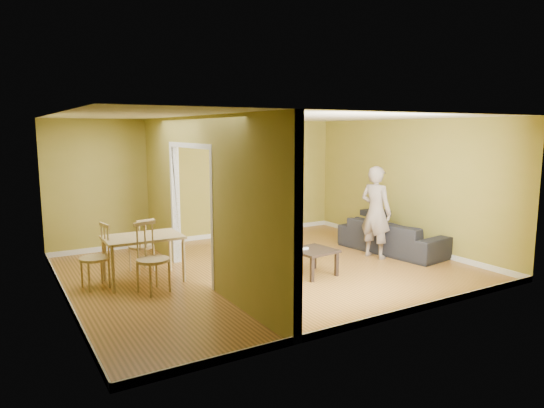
{
  "coord_description": "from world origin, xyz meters",
  "views": [
    {
      "loc": [
        -4.05,
        -7.03,
        2.38
      ],
      "look_at": [
        0.2,
        0.2,
        1.1
      ],
      "focal_mm": 32.0,
      "sensor_mm": 36.0,
      "label": 1
    }
  ],
  "objects_px": {
    "chair_near": "(153,258)",
    "chair_far": "(141,245)",
    "person": "(376,204)",
    "bookshelf": "(256,192)",
    "chair_left": "(95,256)",
    "sofa": "(392,232)",
    "coffee_table": "(313,253)",
    "dining_table": "(143,241)"
  },
  "relations": [
    {
      "from": "coffee_table",
      "to": "chair_far",
      "type": "xyz_separation_m",
      "value": [
        -2.39,
        1.66,
        0.09
      ]
    },
    {
      "from": "bookshelf",
      "to": "chair_far",
      "type": "distance_m",
      "value": 3.52
    },
    {
      "from": "chair_near",
      "to": "chair_far",
      "type": "relative_size",
      "value": 1.14
    },
    {
      "from": "person",
      "to": "chair_near",
      "type": "bearing_deg",
      "value": 73.84
    },
    {
      "from": "bookshelf",
      "to": "dining_table",
      "type": "relative_size",
      "value": 1.65
    },
    {
      "from": "dining_table",
      "to": "chair_near",
      "type": "xyz_separation_m",
      "value": [
        -0.02,
        -0.6,
        -0.13
      ]
    },
    {
      "from": "sofa",
      "to": "chair_far",
      "type": "height_order",
      "value": "chair_far"
    },
    {
      "from": "sofa",
      "to": "person",
      "type": "relative_size",
      "value": 1.06
    },
    {
      "from": "sofa",
      "to": "dining_table",
      "type": "distance_m",
      "value": 4.78
    },
    {
      "from": "dining_table",
      "to": "chair_far",
      "type": "distance_m",
      "value": 0.62
    },
    {
      "from": "person",
      "to": "chair_far",
      "type": "relative_size",
      "value": 2.2
    },
    {
      "from": "sofa",
      "to": "chair_left",
      "type": "distance_m",
      "value": 5.5
    },
    {
      "from": "person",
      "to": "bookshelf",
      "type": "xyz_separation_m",
      "value": [
        -0.96,
        2.93,
        -0.04
      ]
    },
    {
      "from": "coffee_table",
      "to": "chair_far",
      "type": "height_order",
      "value": "chair_far"
    },
    {
      "from": "dining_table",
      "to": "chair_near",
      "type": "bearing_deg",
      "value": -92.34
    },
    {
      "from": "chair_left",
      "to": "chair_far",
      "type": "bearing_deg",
      "value": 111.78
    },
    {
      "from": "bookshelf",
      "to": "chair_left",
      "type": "height_order",
      "value": "bookshelf"
    },
    {
      "from": "chair_left",
      "to": "chair_near",
      "type": "height_order",
      "value": "chair_near"
    },
    {
      "from": "bookshelf",
      "to": "chair_near",
      "type": "relative_size",
      "value": 1.85
    },
    {
      "from": "bookshelf",
      "to": "dining_table",
      "type": "height_order",
      "value": "bookshelf"
    },
    {
      "from": "bookshelf",
      "to": "chair_far",
      "type": "height_order",
      "value": "bookshelf"
    },
    {
      "from": "person",
      "to": "chair_near",
      "type": "distance_m",
      "value": 4.23
    },
    {
      "from": "sofa",
      "to": "dining_table",
      "type": "relative_size",
      "value": 1.83
    },
    {
      "from": "person",
      "to": "bookshelf",
      "type": "relative_size",
      "value": 1.04
    },
    {
      "from": "sofa",
      "to": "chair_left",
      "type": "height_order",
      "value": "chair_left"
    },
    {
      "from": "sofa",
      "to": "chair_near",
      "type": "bearing_deg",
      "value": 81.61
    },
    {
      "from": "person",
      "to": "chair_far",
      "type": "xyz_separation_m",
      "value": [
        -4.05,
        1.31,
        -0.55
      ]
    },
    {
      "from": "person",
      "to": "chair_near",
      "type": "relative_size",
      "value": 1.93
    },
    {
      "from": "dining_table",
      "to": "sofa",
      "type": "bearing_deg",
      "value": -7.39
    },
    {
      "from": "chair_left",
      "to": "sofa",
      "type": "bearing_deg",
      "value": 73.28
    },
    {
      "from": "coffee_table",
      "to": "chair_near",
      "type": "relative_size",
      "value": 0.62
    },
    {
      "from": "chair_near",
      "to": "chair_far",
      "type": "distance_m",
      "value": 1.19
    },
    {
      "from": "bookshelf",
      "to": "coffee_table",
      "type": "bearing_deg",
      "value": -101.99
    },
    {
      "from": "bookshelf",
      "to": "chair_left",
      "type": "xyz_separation_m",
      "value": [
        -3.94,
        -2.14,
        -0.48
      ]
    },
    {
      "from": "person",
      "to": "chair_left",
      "type": "bearing_deg",
      "value": 66.56
    },
    {
      "from": "person",
      "to": "sofa",
      "type": "bearing_deg",
      "value": -91.94
    },
    {
      "from": "person",
      "to": "chair_far",
      "type": "distance_m",
      "value": 4.29
    },
    {
      "from": "coffee_table",
      "to": "sofa",
      "type": "bearing_deg",
      "value": 11.88
    },
    {
      "from": "bookshelf",
      "to": "dining_table",
      "type": "xyz_separation_m",
      "value": [
        -3.21,
        -2.2,
        -0.31
      ]
    },
    {
      "from": "person",
      "to": "chair_far",
      "type": "height_order",
      "value": "person"
    },
    {
      "from": "chair_near",
      "to": "chair_left",
      "type": "bearing_deg",
      "value": 119.64
    },
    {
      "from": "chair_left",
      "to": "bookshelf",
      "type": "bearing_deg",
      "value": 108.78
    }
  ]
}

